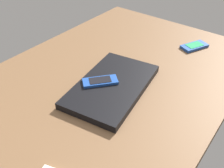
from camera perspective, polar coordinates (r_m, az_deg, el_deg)
desk_surface at (r=91.44cm, az=-1.15°, el=0.35°), size 120.00×80.00×3.00cm
laptop_closed at (r=85.44cm, az=0.00°, el=-0.41°), size 37.72×26.36×2.44cm
cell_phone_on_laptop at (r=84.77cm, az=-2.71°, el=0.65°), size 12.07×11.28×1.06cm
cell_phone_on_desk at (r=115.36cm, az=18.21°, el=8.18°), size 12.94×9.91×1.33cm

